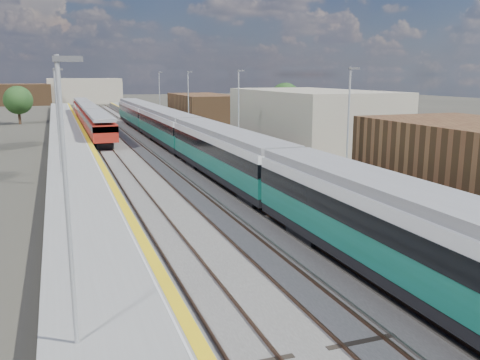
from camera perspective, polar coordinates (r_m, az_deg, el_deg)
ground at (r=56.67m, az=-9.22°, el=3.43°), size 320.00×320.00×0.00m
ballast_bed at (r=58.75m, az=-11.84°, el=3.66°), size 10.50×155.00×0.06m
tracks at (r=60.47m, az=-11.51°, el=3.97°), size 8.96×160.00×0.17m
platform_right at (r=60.18m, az=-4.73°, el=4.54°), size 4.70×155.00×8.52m
platform_left at (r=58.13m, az=-18.51°, el=3.70°), size 4.30×155.00×8.52m
buildings at (r=143.98m, az=-23.53°, el=11.86°), size 72.00×185.50×40.00m
green_train at (r=48.21m, az=-5.59°, el=4.95°), size 3.08×85.62×3.39m
red_train at (r=82.16m, az=-16.61°, el=7.04°), size 2.67×54.27×3.37m
tree_c at (r=91.60m, az=-23.65°, el=8.21°), size 4.62×4.62×6.27m
tree_d at (r=82.54m, az=5.08°, el=9.09°), size 5.02×5.02×6.81m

